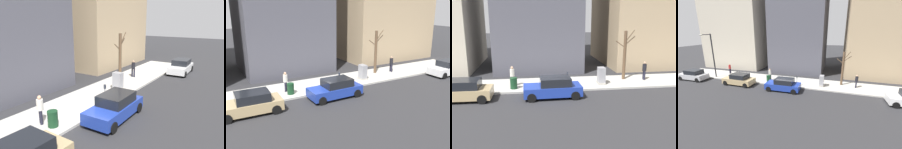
# 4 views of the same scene
# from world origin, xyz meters

# --- Properties ---
(ground_plane) EXTENTS (120.00, 120.00, 0.00)m
(ground_plane) POSITION_xyz_m (0.00, 0.00, 0.00)
(ground_plane) COLOR #2B2B2D
(sidewalk) EXTENTS (4.00, 36.00, 0.15)m
(sidewalk) POSITION_xyz_m (2.00, 0.00, 0.07)
(sidewalk) COLOR #B2AFA8
(sidewalk) RESTS_ON ground
(parked_car_blue) EXTENTS (2.01, 4.24, 1.52)m
(parked_car_blue) POSITION_xyz_m (-1.19, -0.57, 0.74)
(parked_car_blue) COLOR #1E389E
(parked_car_blue) RESTS_ON ground
(parked_car_tan) EXTENTS (2.01, 4.24, 1.52)m
(parked_car_tan) POSITION_xyz_m (-1.04, 5.86, 0.74)
(parked_car_tan) COLOR tan
(parked_car_tan) RESTS_ON ground
(parked_car_silver) EXTENTS (1.94, 4.21, 1.52)m
(parked_car_silver) POSITION_xyz_m (-1.25, 13.64, 0.74)
(parked_car_silver) COLOR #B7B7BC
(parked_car_silver) RESTS_ON ground
(parking_meter) EXTENTS (0.14, 0.10, 1.35)m
(parking_meter) POSITION_xyz_m (0.45, -1.86, 0.98)
(parking_meter) COLOR slate
(parking_meter) RESTS_ON sidewalk
(utility_box) EXTENTS (0.83, 0.61, 1.43)m
(utility_box) POSITION_xyz_m (1.30, -4.93, 0.85)
(utility_box) COLOR #A8A399
(utility_box) RESTS_ON sidewalk
(streetlamp) EXTENTS (1.97, 0.32, 6.50)m
(streetlamp) POSITION_xyz_m (0.28, 11.22, 4.02)
(streetlamp) COLOR black
(streetlamp) RESTS_ON sidewalk
(bare_tree) EXTENTS (0.35, 1.77, 4.46)m
(bare_tree) POSITION_xyz_m (2.60, -7.41, 2.42)
(bare_tree) COLOR brown
(bare_tree) RESTS_ON sidewalk
(trash_bin) EXTENTS (0.56, 0.56, 0.90)m
(trash_bin) POSITION_xyz_m (0.90, 2.40, 0.60)
(trash_bin) COLOR #14381E
(trash_bin) RESTS_ON sidewalk
(pedestrian_near_meter) EXTENTS (0.40, 0.36, 1.66)m
(pedestrian_near_meter) POSITION_xyz_m (2.11, -9.15, 1.09)
(pedestrian_near_meter) COLOR #1E1E2D
(pedestrian_near_meter) RESTS_ON sidewalk
(pedestrian_midblock) EXTENTS (0.37, 0.36, 1.66)m
(pedestrian_midblock) POSITION_xyz_m (1.70, 2.54, 1.09)
(pedestrian_midblock) COLOR #1E1E2D
(pedestrian_midblock) RESTS_ON sidewalk
(pedestrian_far_corner) EXTENTS (0.40, 0.36, 1.66)m
(pedestrian_far_corner) POSITION_xyz_m (2.75, 10.31, 1.09)
(pedestrian_far_corner) COLOR #1E1E2D
(pedestrian_far_corner) RESTS_ON sidewalk
(office_tower_right) EXTENTS (11.52, 11.52, 19.71)m
(office_tower_right) POSITION_xyz_m (11.26, 12.69, 9.86)
(office_tower_right) COLOR #BCB29E
(office_tower_right) RESTS_ON ground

